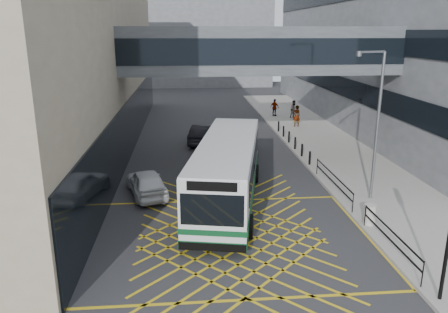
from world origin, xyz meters
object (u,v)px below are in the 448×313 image
object	(u,v)px
pedestrian_b	(294,109)
pedestrian_c	(275,108)
pedestrian_a	(296,116)
litter_bin	(370,214)
car_white	(147,182)
car_dark	(204,134)
car_silver	(244,143)
street_lamp	(375,118)
bus	(228,170)

from	to	relation	value
pedestrian_b	pedestrian_c	xyz separation A→B (m)	(-1.76, 1.18, -0.01)
pedestrian_a	litter_bin	bearing A→B (deg)	73.07
car_white	car_dark	world-z (taller)	car_dark
car_silver	pedestrian_b	distance (m)	13.62
car_silver	car_dark	bearing A→B (deg)	-33.31
street_lamp	pedestrian_a	bearing A→B (deg)	71.14
street_lamp	litter_bin	distance (m)	5.11
car_white	pedestrian_a	size ratio (longest dim) A/B	2.40
bus	car_silver	bearing A→B (deg)	88.67
pedestrian_a	pedestrian_c	xyz separation A→B (m)	(-0.99, 5.26, -0.10)
bus	pedestrian_a	bearing A→B (deg)	76.53
bus	car_silver	world-z (taller)	bus
car_silver	pedestrian_a	size ratio (longest dim) A/B	2.25
car_dark	bus	bearing A→B (deg)	106.36
car_silver	pedestrian_b	bearing A→B (deg)	-108.66
street_lamp	pedestrian_a	distance (m)	18.50
bus	car_dark	xyz separation A→B (m)	(-0.73, 12.67, -1.02)
litter_bin	pedestrian_a	bearing A→B (deg)	84.92
car_dark	pedestrian_b	xyz separation A→B (m)	(9.60, 9.04, 0.27)
bus	pedestrian_b	xyz separation A→B (m)	(8.87, 21.71, -0.75)
pedestrian_c	pedestrian_b	bearing A→B (deg)	-169.88
litter_bin	pedestrian_c	xyz separation A→B (m)	(0.91, 26.52, 0.41)
pedestrian_a	car_white	bearing A→B (deg)	40.68
car_silver	bus	bearing A→B (deg)	88.20
litter_bin	car_dark	bearing A→B (deg)	113.04
car_dark	litter_bin	size ratio (longest dim) A/B	5.27
pedestrian_b	pedestrian_c	bearing A→B (deg)	117.77
car_silver	litter_bin	xyz separation A→B (m)	(4.02, -13.48, -0.05)
car_white	street_lamp	xyz separation A→B (m)	(11.77, -1.96, 3.78)
car_white	litter_bin	world-z (taller)	car_white
litter_bin	pedestrian_c	distance (m)	26.54
car_dark	pedestrian_c	xyz separation A→B (m)	(7.84, 10.21, 0.26)
litter_bin	pedestrian_b	world-z (taller)	pedestrian_b
litter_bin	car_silver	bearing A→B (deg)	106.59
pedestrian_b	car_dark	bearing A→B (deg)	-165.20
car_silver	street_lamp	distance (m)	12.27
street_lamp	pedestrian_b	bearing A→B (deg)	69.54
litter_bin	pedestrian_a	distance (m)	21.35
pedestrian_a	pedestrian_b	distance (m)	4.16
bus	car_white	size ratio (longest dim) A/B	2.62
bus	litter_bin	world-z (taller)	bus
pedestrian_a	car_dark	bearing A→B (deg)	17.46
litter_bin	street_lamp	bearing A→B (deg)	68.27
pedestrian_a	car_silver	bearing A→B (deg)	40.93
bus	car_white	bearing A→B (deg)	173.28
pedestrian_b	bus	bearing A→B (deg)	-140.69
street_lamp	pedestrian_b	world-z (taller)	street_lamp
pedestrian_c	bus	bearing A→B (deg)	116.62
pedestrian_b	car_white	bearing A→B (deg)	-151.51
bus	car_dark	distance (m)	12.73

